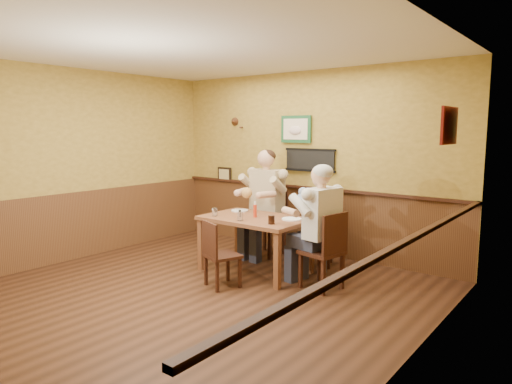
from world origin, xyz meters
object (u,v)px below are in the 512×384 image
chair_back_right (319,236)px  diner_blue_polo (319,224)px  chair_back_left (267,222)px  hot_sauce_bottle (255,210)px  dining_table (255,224)px  pepper_shaker (240,213)px  chair_right_end (322,250)px  water_glass_left (215,212)px  diner_tan_shirt (267,208)px  chair_near_side (223,254)px  diner_white_elder (322,234)px  cola_tumbler (271,220)px  salt_shaker (256,212)px  water_glass_mid (240,216)px

chair_back_right → diner_blue_polo: (0.00, 0.00, 0.18)m
chair_back_left → hot_sauce_bottle: 0.93m
dining_table → pepper_shaker: (-0.20, -0.08, 0.14)m
chair_right_end → water_glass_left: chair_right_end is taller
diner_tan_shirt → water_glass_left: bearing=-96.0°
water_glass_left → dining_table: bearing=29.3°
chair_near_side → diner_blue_polo: bearing=-87.2°
chair_back_left → pepper_shaker: 0.92m
diner_white_elder → water_glass_left: diner_white_elder is taller
chair_near_side → cola_tumbler: 0.73m
diner_tan_shirt → cola_tumbler: (0.81, -1.00, 0.08)m
chair_near_side → hot_sauce_bottle: 0.84m
salt_shaker → chair_near_side: bearing=-81.9°
chair_back_left → water_glass_mid: (0.37, -1.08, 0.30)m
water_glass_mid → hot_sauce_bottle: (0.01, 0.29, 0.04)m
cola_tumbler → water_glass_mid: bearing=-170.4°
chair_near_side → water_glass_mid: (-0.06, 0.42, 0.39)m
water_glass_mid → diner_tan_shirt: bearing=108.9°
chair_right_end → diner_tan_shirt: size_ratio=0.65×
chair_back_right → chair_right_end: 0.97m
cola_tumbler → chair_near_side: bearing=-127.6°
cola_tumbler → salt_shaker: bearing=147.8°
chair_back_right → water_glass_left: 1.52m
chair_back_left → hot_sauce_bottle: size_ratio=5.33×
chair_back_right → diner_white_elder: 1.00m
diner_blue_polo → chair_back_right: bearing=0.0°
diner_white_elder → pepper_shaker: bearing=-77.2°
chair_back_right → hot_sauce_bottle: 1.05m
cola_tumbler → diner_blue_polo: bearing=84.6°
chair_back_left → salt_shaker: chair_back_left is taller
diner_tan_shirt → chair_right_end: bearing=-29.8°
cola_tumbler → pepper_shaker: size_ratio=1.25×
chair_right_end → hot_sauce_bottle: chair_right_end is taller
chair_near_side → hot_sauce_bottle: hot_sauce_bottle is taller
water_glass_mid → salt_shaker: (-0.05, 0.38, -0.01)m
water_glass_mid → pepper_shaker: (-0.19, 0.22, -0.01)m
chair_back_left → water_glass_mid: size_ratio=9.27×
chair_right_end → salt_shaker: 1.15m
chair_right_end → diner_white_elder: (0.00, 0.00, 0.20)m
chair_back_right → diner_white_elder: diner_white_elder is taller
chair_back_right → dining_table: bearing=-146.3°
diner_white_elder → salt_shaker: (-1.10, 0.12, 0.12)m
chair_back_left → diner_white_elder: diner_white_elder is taller
chair_back_left → pepper_shaker: chair_back_left is taller
chair_near_side → hot_sauce_bottle: size_ratio=4.30×
diner_blue_polo → cola_tumbler: (-0.10, -1.02, 0.20)m
chair_right_end → diner_tan_shirt: (-1.42, 0.81, 0.25)m
pepper_shaker → diner_white_elder: bearing=2.4°
chair_right_end → diner_white_elder: 0.20m
salt_shaker → diner_tan_shirt: bearing=114.7°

